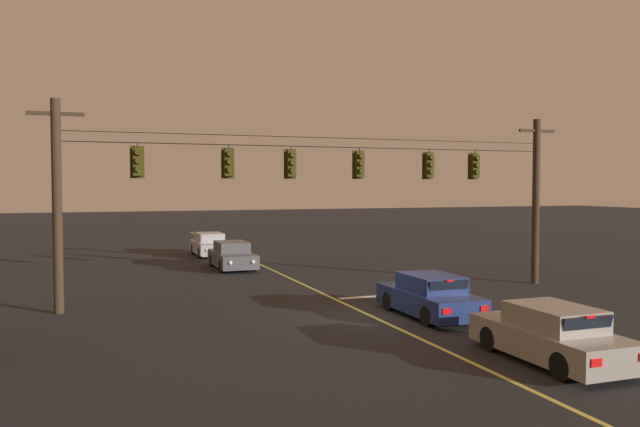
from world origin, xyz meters
name	(u,v)px	position (x,y,z in m)	size (l,w,h in m)	color
ground_plane	(374,317)	(0.00, 0.00, 0.00)	(180.00, 180.00, 0.00)	black
lane_centre_stripe	(284,276)	(0.00, 10.16, 0.00)	(0.14, 60.00, 0.01)	#D1C64C
stop_bar_paint	(380,296)	(1.90, 3.56, 0.00)	(3.40, 0.36, 0.01)	silver
signal_span_assembly	(329,200)	(0.00, 4.16, 3.73)	(21.11, 0.32, 7.16)	#38281C
traffic_light_leftmost	(137,162)	(-7.07, 4.14, 5.10)	(0.48, 0.41, 1.22)	black
traffic_light_left_inner	(229,163)	(-3.89, 4.14, 5.10)	(0.48, 0.41, 1.22)	black
traffic_light_centre	(291,164)	(-1.51, 4.14, 5.10)	(0.48, 0.41, 1.22)	black
traffic_light_right_inner	(360,164)	(1.27, 4.14, 5.10)	(0.48, 0.41, 1.22)	black
traffic_light_rightmost	(429,165)	(4.36, 4.14, 5.10)	(0.48, 0.41, 1.22)	black
traffic_light_far_right	(475,166)	(6.53, 4.14, 5.10)	(0.48, 0.41, 1.22)	black
car_waiting_near_lane	(430,297)	(1.78, -0.46, 0.65)	(1.80, 4.33, 1.39)	navy
car_oncoming_lead	(232,256)	(-1.78, 13.55, 0.65)	(1.80, 4.42, 1.39)	#4C4C51
car_oncoming_trailing	(210,245)	(-1.80, 19.95, 0.65)	(1.80, 4.42, 1.39)	#A5A5AD
car_waiting_second_near	(551,335)	(1.86, -6.20, 0.65)	(1.80, 4.33, 1.39)	gray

